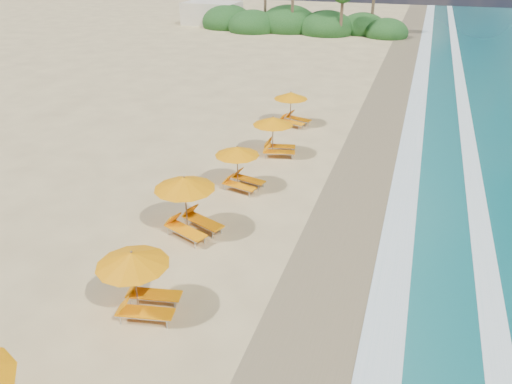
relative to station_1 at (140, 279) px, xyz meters
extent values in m
plane|color=#D1B87A|center=(1.43, 6.38, -1.21)|extent=(160.00, 160.00, 0.00)
cube|color=#826E4D|center=(5.43, 6.38, -1.21)|extent=(4.00, 160.00, 0.01)
cube|color=white|center=(6.93, 6.38, -1.18)|extent=(1.20, 160.00, 0.01)
cube|color=white|center=(9.93, 6.38, -1.19)|extent=(0.80, 160.00, 0.01)
cylinder|color=olive|center=(-0.16, -0.03, -0.18)|extent=(0.05, 0.05, 2.07)
cone|color=orange|center=(-0.16, -0.03, 0.68)|extent=(2.49, 2.49, 0.42)
sphere|color=olive|center=(-0.16, -0.03, 0.91)|extent=(0.07, 0.07, 0.07)
cylinder|color=olive|center=(-0.78, 4.68, -0.10)|extent=(0.06, 0.06, 2.23)
cone|color=orange|center=(-0.78, 4.68, 0.83)|extent=(2.98, 2.98, 0.45)
sphere|color=olive|center=(-0.78, 4.68, 1.07)|extent=(0.08, 0.08, 0.08)
cylinder|color=olive|center=(-0.26, 8.87, -0.25)|extent=(0.05, 0.05, 1.92)
cone|color=orange|center=(-0.26, 8.87, 0.55)|extent=(2.38, 2.38, 0.39)
sphere|color=olive|center=(-0.26, 8.87, 0.76)|extent=(0.07, 0.07, 0.07)
cylinder|color=olive|center=(0.14, 13.04, -0.21)|extent=(0.05, 0.05, 2.01)
cone|color=orange|center=(0.14, 13.04, 0.63)|extent=(2.48, 2.48, 0.40)
sphere|color=olive|center=(0.14, 13.04, 0.85)|extent=(0.07, 0.07, 0.07)
cylinder|color=olive|center=(-0.23, 17.99, -0.23)|extent=(0.05, 0.05, 1.96)
cone|color=orange|center=(-0.23, 17.99, 0.58)|extent=(2.53, 2.53, 0.39)
sphere|color=olive|center=(-0.23, 17.99, 0.80)|extent=(0.07, 0.07, 0.07)
ellipsoid|color=#163D14|center=(-4.57, 51.38, -0.59)|extent=(6.40, 6.40, 4.16)
ellipsoid|color=#163D14|center=(-9.57, 52.38, -0.51)|extent=(7.20, 7.20, 4.68)
ellipsoid|color=#163D14|center=(-13.57, 50.38, -0.63)|extent=(6.00, 6.00, 3.90)
ellipsoid|color=#163D14|center=(-0.57, 53.38, -0.66)|extent=(5.60, 5.60, 3.64)
ellipsoid|color=#163D14|center=(-17.57, 52.38, -0.57)|extent=(6.60, 6.60, 4.29)
ellipsoid|color=#163D14|center=(2.43, 51.38, -0.72)|extent=(5.00, 5.00, 3.25)
cylinder|color=brown|center=(-2.57, 49.38, 1.29)|extent=(0.36, 0.36, 5.00)
cylinder|color=brown|center=(-8.57, 50.38, 1.59)|extent=(0.36, 0.36, 5.60)
cylinder|color=brown|center=(-12.57, 52.38, 1.89)|extent=(0.36, 0.36, 6.20)
cylinder|color=brown|center=(0.43, 53.38, 2.19)|extent=(0.36, 0.36, 6.80)
cube|color=beige|center=(-20.57, 54.38, 0.19)|extent=(7.00, 5.00, 2.80)
camera|label=1|loc=(6.89, -10.15, 8.75)|focal=35.07mm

